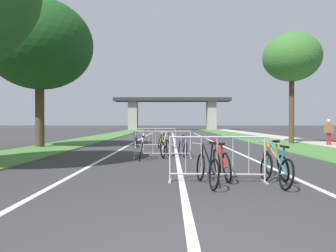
{
  "coord_description": "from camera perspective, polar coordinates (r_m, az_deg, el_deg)",
  "views": [
    {
      "loc": [
        -0.25,
        -3.06,
        1.36
      ],
      "look_at": [
        -0.54,
        30.47,
        1.01
      ],
      "focal_mm": 34.29,
      "sensor_mm": 36.0,
      "label": 1
    }
  ],
  "objects": [
    {
      "name": "bicycle_black_0",
      "position": [
        7.05,
        6.94,
        -7.47
      ],
      "size": [
        0.51,
        1.74,
        0.97
      ],
      "rotation": [
        0.0,
        0.0,
        0.15
      ],
      "color": "black",
      "rests_on": "ground"
    },
    {
      "name": "sidewalk_path_right",
      "position": [
        33.0,
        17.46,
        -1.72
      ],
      "size": [
        2.38,
        69.61,
        0.08
      ],
      "primitive_type": "cube",
      "color": "#ADA89E",
      "rests_on": "ground"
    },
    {
      "name": "lane_stripe_left_lane",
      "position": [
        23.37,
        -5.72,
        -2.73
      ],
      "size": [
        0.14,
        40.27,
        0.01
      ],
      "primitive_type": "cube",
      "color": "silver",
      "rests_on": "ground"
    },
    {
      "name": "crowd_barrier_nearest",
      "position": [
        7.45,
        8.71,
        -5.89
      ],
      "size": [
        2.23,
        0.53,
        1.05
      ],
      "rotation": [
        0.0,
        0.0,
        -0.04
      ],
      "color": "#ADADB2",
      "rests_on": "ground"
    },
    {
      "name": "bicycle_purple_9",
      "position": [
        12.85,
        2.63,
        -3.9
      ],
      "size": [
        0.55,
        1.65,
        0.96
      ],
      "rotation": [
        0.0,
        0.0,
        3.29
      ],
      "color": "black",
      "rests_on": "ground"
    },
    {
      "name": "lane_stripe_right_lane",
      "position": [
        23.43,
        7.93,
        -2.72
      ],
      "size": [
        0.14,
        40.27,
        0.01
      ],
      "primitive_type": "cube",
      "color": "silver",
      "rests_on": "ground"
    },
    {
      "name": "bicycle_yellow_7",
      "position": [
        17.59,
        -1.01,
        -2.65
      ],
      "size": [
        0.49,
        1.72,
        0.93
      ],
      "rotation": [
        0.0,
        0.0,
        2.97
      ],
      "color": "black",
      "rests_on": "ground"
    },
    {
      "name": "crowd_barrier_second",
      "position": [
        12.27,
        -1.02,
        -3.33
      ],
      "size": [
        2.24,
        0.54,
        1.05
      ],
      "rotation": [
        0.0,
        0.0,
        0.04
      ],
      "color": "#ADADB2",
      "rests_on": "ground"
    },
    {
      "name": "tree_right_pine_near",
      "position": [
        22.09,
        21.14,
        11.26
      ],
      "size": [
        3.6,
        3.6,
        7.02
      ],
      "color": "#4C3823",
      "rests_on": "ground"
    },
    {
      "name": "grass_verge_right",
      "position": [
        32.3,
        12.78,
        -1.78
      ],
      "size": [
        3.13,
        69.61,
        0.05
      ],
      "primitive_type": "cube",
      "color": "#477A38",
      "rests_on": "ground"
    },
    {
      "name": "bicycle_green_2",
      "position": [
        16.76,
        -0.18,
        -2.85
      ],
      "size": [
        0.5,
        1.65,
        0.86
      ],
      "rotation": [
        0.0,
        0.0,
        0.06
      ],
      "color": "black",
      "rests_on": "ground"
    },
    {
      "name": "grass_verge_left",
      "position": [
        32.2,
        -10.91,
        -1.78
      ],
      "size": [
        3.13,
        69.61,
        0.05
      ],
      "primitive_type": "cube",
      "color": "#477A38",
      "rests_on": "ground"
    },
    {
      "name": "overpass_bridge",
      "position": [
        60.66,
        0.74,
        3.46
      ],
      "size": [
        21.76,
        4.05,
        6.01
      ],
      "color": "#2D2D30",
      "rests_on": "ground"
    },
    {
      "name": "bicycle_silver_5",
      "position": [
        12.71,
        -0.47,
        -3.86
      ],
      "size": [
        0.54,
        1.67,
        1.02
      ],
      "rotation": [
        0.0,
        0.0,
        -0.2
      ],
      "color": "black",
      "rests_on": "ground"
    },
    {
      "name": "bicycle_teal_8",
      "position": [
        7.37,
        18.63,
        -7.19
      ],
      "size": [
        0.54,
        1.69,
        0.95
      ],
      "rotation": [
        0.0,
        0.0,
        0.09
      ],
      "color": "black",
      "rests_on": "ground"
    },
    {
      "name": "bicycle_white_3",
      "position": [
        11.82,
        -4.79,
        -4.11
      ],
      "size": [
        0.44,
        1.66,
        0.98
      ],
      "rotation": [
        0.0,
        0.0,
        0.09
      ],
      "color": "black",
      "rests_on": "ground"
    },
    {
      "name": "crowd_barrier_third",
      "position": [
        17.19,
        -2.23,
        -2.2
      ],
      "size": [
        2.23,
        0.48,
        1.05
      ],
      "rotation": [
        0.0,
        0.0,
        -0.02
      ],
      "color": "#ADADB2",
      "rests_on": "ground"
    },
    {
      "name": "bicycle_red_6",
      "position": [
        7.85,
        9.45,
        -6.52
      ],
      "size": [
        0.48,
        1.66,
        1.02
      ],
      "rotation": [
        0.0,
        0.0,
        0.09
      ],
      "color": "black",
      "rests_on": "ground"
    },
    {
      "name": "bicycle_blue_1",
      "position": [
        17.82,
        -5.63,
        -2.64
      ],
      "size": [
        0.52,
        1.6,
        0.89
      ],
      "rotation": [
        0.0,
        0.0,
        0.07
      ],
      "color": "black",
      "rests_on": "ground"
    },
    {
      "name": "pedestrian_in_red_jacket",
      "position": [
        20.7,
        26.66,
        -0.59
      ],
      "size": [
        0.56,
        0.35,
        1.57
      ],
      "rotation": [
        0.0,
        0.0,
        3.37
      ],
      "color": "#B21E1E",
      "rests_on": "ground"
    },
    {
      "name": "bicycle_orange_4",
      "position": [
        8.32,
        18.44,
        -6.34
      ],
      "size": [
        0.53,
        1.71,
        0.95
      ],
      "rotation": [
        0.0,
        0.0,
        0.03
      ],
      "color": "black",
      "rests_on": "ground"
    },
    {
      "name": "tree_left_maple_mid",
      "position": [
        19.32,
        -21.88,
        13.23
      ],
      "size": [
        5.74,
        5.74,
        8.06
      ],
      "color": "#4C3823",
      "rests_on": "ground"
    },
    {
      "name": "lane_stripe_center",
      "position": [
        23.24,
        1.11,
        -2.74
      ],
      "size": [
        0.14,
        40.27,
        0.01
      ],
      "primitive_type": "cube",
      "color": "silver",
      "rests_on": "ground"
    }
  ]
}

